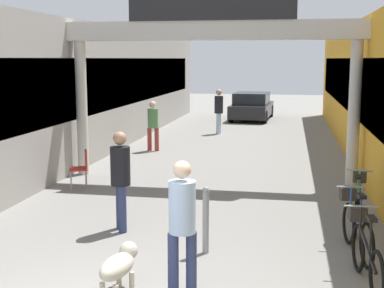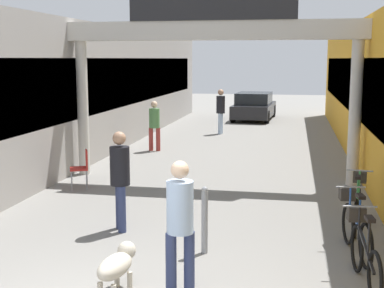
{
  "view_description": "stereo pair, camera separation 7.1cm",
  "coord_description": "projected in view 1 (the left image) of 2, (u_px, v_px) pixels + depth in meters",
  "views": [
    {
      "loc": [
        1.87,
        -5.14,
        2.96
      ],
      "look_at": [
        0.0,
        5.06,
        1.3
      ],
      "focal_mm": 50.0,
      "sensor_mm": 36.0,
      "label": 1
    },
    {
      "loc": [
        1.94,
        -5.12,
        2.96
      ],
      "look_at": [
        0.0,
        5.06,
        1.3
      ],
      "focal_mm": 50.0,
      "sensor_mm": 36.0,
      "label": 2
    }
  ],
  "objects": [
    {
      "name": "storefront_left",
      "position": [
        69.0,
        89.0,
        17.07
      ],
      "size": [
        3.0,
        26.0,
        3.97
      ],
      "color": "#9E9993",
      "rests_on": "ground_plane"
    },
    {
      "name": "arcade_sign_gateway",
      "position": [
        212.0,
        47.0,
        12.75
      ],
      "size": [
        7.4,
        0.47,
        4.49
      ],
      "color": "beige",
      "rests_on": "ground_plane"
    },
    {
      "name": "pedestrian_with_dog",
      "position": [
        182.0,
        218.0,
        6.68
      ],
      "size": [
        0.46,
        0.46,
        1.72
      ],
      "color": "navy",
      "rests_on": "ground_plane"
    },
    {
      "name": "pedestrian_companion",
      "position": [
        120.0,
        174.0,
        9.16
      ],
      "size": [
        0.46,
        0.46,
        1.74
      ],
      "color": "navy",
      "rests_on": "ground_plane"
    },
    {
      "name": "pedestrian_carrying_crate",
      "position": [
        153.0,
        123.0,
        17.21
      ],
      "size": [
        0.38,
        0.34,
        1.62
      ],
      "color": "#99332D",
      "rests_on": "ground_plane"
    },
    {
      "name": "pedestrian_elderly_walking",
      "position": [
        219.0,
        108.0,
        21.1
      ],
      "size": [
        0.37,
        0.39,
        1.77
      ],
      "color": "#A5BFE0",
      "rests_on": "ground_plane"
    },
    {
      "name": "dog_on_leash",
      "position": [
        119.0,
        265.0,
        6.78
      ],
      "size": [
        0.43,
        0.84,
        0.59
      ],
      "color": "beige",
      "rests_on": "ground_plane"
    },
    {
      "name": "bicycle_black_nearest",
      "position": [
        365.0,
        251.0,
        7.08
      ],
      "size": [
        0.46,
        1.69,
        0.98
      ],
      "color": "black",
      "rests_on": "ground_plane"
    },
    {
      "name": "bicycle_blue_second",
      "position": [
        356.0,
        225.0,
        8.19
      ],
      "size": [
        0.46,
        1.68,
        0.98
      ],
      "color": "black",
      "rests_on": "ground_plane"
    },
    {
      "name": "bicycle_green_third",
      "position": [
        358.0,
        203.0,
        9.45
      ],
      "size": [
        0.46,
        1.68,
        0.98
      ],
      "color": "black",
      "rests_on": "ground_plane"
    },
    {
      "name": "bollard_post_metal",
      "position": [
        206.0,
        219.0,
        8.15
      ],
      "size": [
        0.1,
        0.1,
        1.05
      ],
      "color": "gray",
      "rests_on": "ground_plane"
    },
    {
      "name": "cafe_chair_red_nearer",
      "position": [
        82.0,
        166.0,
        12.21
      ],
      "size": [
        0.53,
        0.53,
        0.89
      ],
      "color": "gray",
      "rests_on": "ground_plane"
    },
    {
      "name": "parked_car_black",
      "position": [
        252.0,
        106.0,
        26.17
      ],
      "size": [
        1.99,
        4.1,
        1.33
      ],
      "color": "black",
      "rests_on": "ground_plane"
    }
  ]
}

